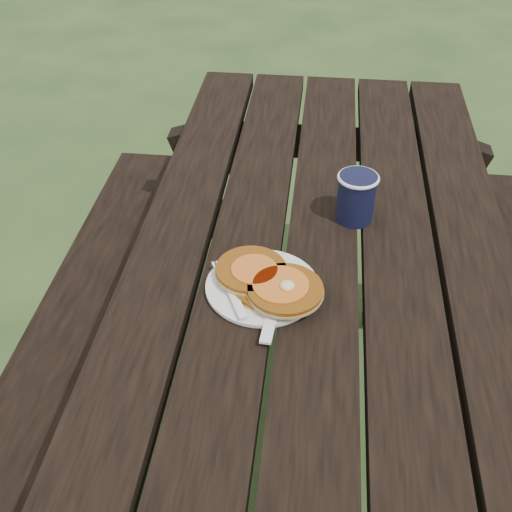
# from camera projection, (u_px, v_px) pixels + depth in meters

# --- Properties ---
(ground) EXTENTS (60.00, 60.00, 0.00)m
(ground) POSITION_uv_depth(u_px,v_px,m) (303.00, 489.00, 1.69)
(ground) COLOR #29411C
(ground) RESTS_ON ground
(picnic_table) EXTENTS (1.36, 1.80, 0.75)m
(picnic_table) POSITION_uv_depth(u_px,v_px,m) (310.00, 401.00, 1.45)
(picnic_table) COLOR black
(picnic_table) RESTS_ON ground
(plate) EXTENTS (0.25, 0.25, 0.01)m
(plate) POSITION_uv_depth(u_px,v_px,m) (262.00, 287.00, 1.17)
(plate) COLOR white
(plate) RESTS_ON picnic_table
(pancake_stack) EXTENTS (0.20, 0.18, 0.04)m
(pancake_stack) POSITION_uv_depth(u_px,v_px,m) (269.00, 282.00, 1.16)
(pancake_stack) COLOR #8A4B0F
(pancake_stack) RESTS_ON plate
(knife) EXTENTS (0.03, 0.18, 0.00)m
(knife) POSITION_uv_depth(u_px,v_px,m) (274.00, 306.00, 1.12)
(knife) COLOR white
(knife) RESTS_ON plate
(fork) EXTENTS (0.10, 0.16, 0.01)m
(fork) POSITION_uv_depth(u_px,v_px,m) (234.00, 297.00, 1.13)
(fork) COLOR white
(fork) RESTS_ON plate
(coffee_cup) EXTENTS (0.09, 0.09, 0.10)m
(coffee_cup) POSITION_uv_depth(u_px,v_px,m) (356.00, 195.00, 1.31)
(coffee_cup) COLOR black
(coffee_cup) RESTS_ON picnic_table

